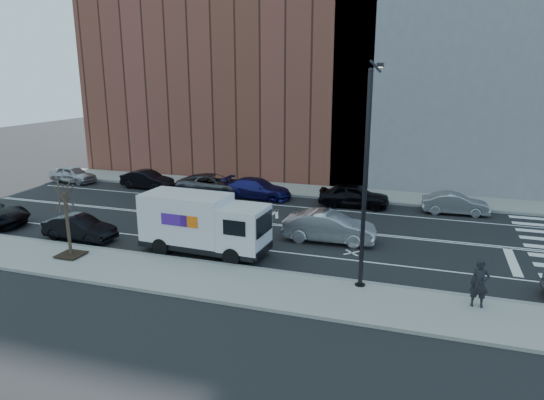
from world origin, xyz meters
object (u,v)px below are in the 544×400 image
Objects in this scene: fedex_van at (203,223)px; pedestrian at (479,283)px; far_parked_a at (73,174)px; far_parked_b at (147,180)px; driving_sedan at (329,227)px.

fedex_van reaches higher than pedestrian.
far_parked_a is 0.95× the size of far_parked_b.
far_parked_a is at bearing 69.45° from driving_sedan.
far_parked_a is 24.55m from driving_sedan.
far_parked_a is at bearing 149.86° from fedex_van.
driving_sedan is (16.20, -7.82, 0.10)m from far_parked_b.
driving_sedan is (23.28, -7.79, 0.11)m from far_parked_a.
far_parked_a is (-17.60, 11.47, -0.87)m from fedex_van.
pedestrian is at bearing -107.90° from far_parked_a.
pedestrian is at bearing -114.33° from far_parked_b.
fedex_van is 21.03m from far_parked_a.
fedex_van is 1.54× the size of far_parked_b.
driving_sedan is at bearing 35.93° from fedex_van.
far_parked_b is at bearing 147.82° from pedestrian.
fedex_van is at bearing -116.53° from far_parked_a.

